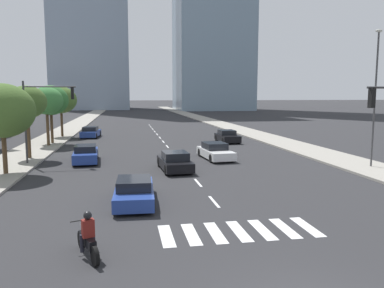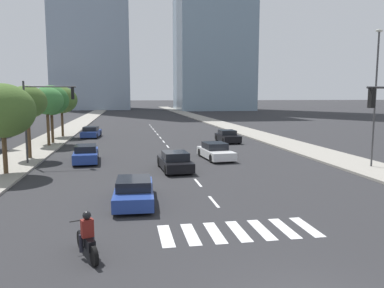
% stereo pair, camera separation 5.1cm
% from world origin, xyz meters
% --- Properties ---
extents(sidewalk_east, '(4.00, 260.00, 0.15)m').
position_xyz_m(sidewalk_east, '(12.29, 30.00, 0.07)').
color(sidewalk_east, gray).
rests_on(sidewalk_east, ground).
extents(sidewalk_west, '(4.00, 260.00, 0.15)m').
position_xyz_m(sidewalk_west, '(-12.29, 30.00, 0.07)').
color(sidewalk_west, gray).
rests_on(sidewalk_west, ground).
extents(crosswalk_near, '(5.85, 2.22, 0.01)m').
position_xyz_m(crosswalk_near, '(0.00, 5.59, 0.00)').
color(crosswalk_near, silver).
rests_on(crosswalk_near, ground).
extents(lane_divider_center, '(0.14, 50.00, 0.01)m').
position_xyz_m(lane_divider_center, '(0.00, 33.59, 0.00)').
color(lane_divider_center, silver).
rests_on(lane_divider_center, ground).
extents(motorcycle_lead, '(1.01, 2.03, 1.49)m').
position_xyz_m(motorcycle_lead, '(-5.29, 4.22, 0.58)').
color(motorcycle_lead, black).
rests_on(motorcycle_lead, ground).
extents(sedan_blue_0, '(1.96, 4.58, 1.20)m').
position_xyz_m(sedan_blue_0, '(-3.72, 10.03, 0.56)').
color(sedan_blue_0, navy).
rests_on(sedan_blue_0, ground).
extents(sedan_black_1, '(2.04, 4.40, 1.28)m').
position_xyz_m(sedan_black_1, '(-0.84, 17.46, 0.59)').
color(sedan_black_1, black).
rests_on(sedan_black_1, ground).
extents(sedan_white_2, '(2.21, 4.75, 1.28)m').
position_xyz_m(sedan_white_2, '(2.93, 21.57, 0.59)').
color(sedan_white_2, silver).
rests_on(sedan_white_2, ground).
extents(sedan_blue_3, '(2.21, 4.45, 1.30)m').
position_xyz_m(sedan_blue_3, '(-8.14, 39.38, 0.60)').
color(sedan_blue_3, navy).
rests_on(sedan_blue_3, ground).
extents(sedan_black_4, '(1.92, 4.24, 1.30)m').
position_xyz_m(sedan_black_4, '(6.73, 31.89, 0.60)').
color(sedan_black_4, black).
rests_on(sedan_black_4, ground).
extents(sedan_blue_5, '(1.98, 4.72, 1.30)m').
position_xyz_m(sedan_blue_5, '(-7.04, 21.85, 0.61)').
color(sedan_blue_5, navy).
rests_on(sedan_blue_5, ground).
extents(traffic_signal_far, '(3.88, 0.28, 5.86)m').
position_xyz_m(traffic_signal_far, '(-9.79, 21.30, 4.12)').
color(traffic_signal_far, '#333335').
rests_on(traffic_signal_far, sidewalk_west).
extents(street_lamp_east, '(0.50, 0.24, 9.18)m').
position_xyz_m(street_lamp_east, '(12.59, 15.83, 5.36)').
color(street_lamp_east, '#3F3F42').
rests_on(street_lamp_east, sidewalk_east).
extents(street_tree_nearest, '(3.93, 3.93, 5.59)m').
position_xyz_m(street_tree_nearest, '(-11.49, 17.60, 4.06)').
color(street_tree_nearest, '#4C3823').
rests_on(street_tree_nearest, sidewalk_west).
extents(street_tree_second, '(2.98, 2.98, 5.61)m').
position_xyz_m(street_tree_second, '(-11.49, 23.73, 4.46)').
color(street_tree_second, '#4C3823').
rests_on(street_tree_second, sidewalk_west).
extents(street_tree_third, '(3.13, 3.13, 5.67)m').
position_xyz_m(street_tree_third, '(-11.49, 31.34, 4.47)').
color(street_tree_third, '#4C3823').
rests_on(street_tree_third, sidewalk_west).
extents(street_tree_fourth, '(3.55, 3.55, 5.88)m').
position_xyz_m(street_tree_fourth, '(-11.49, 33.43, 4.50)').
color(street_tree_fourth, '#4C3823').
rests_on(street_tree_fourth, sidewalk_west).
extents(street_tree_fifth, '(3.70, 3.70, 5.90)m').
position_xyz_m(street_tree_fifth, '(-11.49, 39.83, 4.46)').
color(street_tree_fifth, '#4C3823').
rests_on(street_tree_fifth, sidewalk_west).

